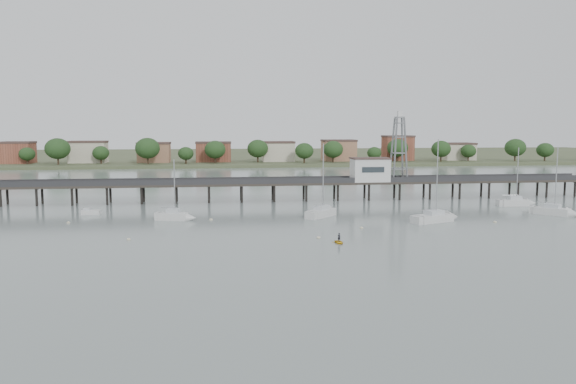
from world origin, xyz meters
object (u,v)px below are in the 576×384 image
object	(u,v)px
sailboat_e	(520,202)
sailboat_d	(440,218)
lattice_tower	(399,149)
sailboat_b	(178,217)
pier	(257,184)
sailboat_c	(326,212)
yellow_dinghy	(339,243)
white_tender	(91,212)
sailboat_f	(559,212)

from	to	relation	value
sailboat_e	sailboat_d	world-z (taller)	sailboat_d
lattice_tower	sailboat_b	size ratio (longest dim) A/B	1.41
pier	sailboat_c	distance (m)	24.42
sailboat_b	yellow_dinghy	world-z (taller)	sailboat_b
sailboat_e	sailboat_d	bearing A→B (deg)	-143.09
white_tender	yellow_dinghy	xyz separation A→B (m)	(39.84, -31.13, -0.40)
sailboat_f	sailboat_d	bearing A→B (deg)	-122.09
sailboat_c	yellow_dinghy	world-z (taller)	sailboat_c
sailboat_c	sailboat_d	bearing A→B (deg)	-72.34
white_tender	lattice_tower	bearing A→B (deg)	19.34
sailboat_d	white_tender	world-z (taller)	sailboat_d
lattice_tower	sailboat_d	xyz separation A→B (m)	(-2.41, -30.15, -10.47)
pier	sailboat_c	xyz separation A→B (m)	(10.79, -21.67, -3.16)
sailboat_e	white_tender	distance (m)	84.69
sailboat_d	yellow_dinghy	world-z (taller)	sailboat_d
pier	sailboat_c	world-z (taller)	sailboat_c
yellow_dinghy	sailboat_b	bearing A→B (deg)	129.86
sailboat_d	pier	bearing A→B (deg)	111.66
lattice_tower	sailboat_c	bearing A→B (deg)	-133.70
pier	sailboat_e	size ratio (longest dim) A/B	12.01
sailboat_e	sailboat_c	world-z (taller)	sailboat_c
sailboat_c	sailboat_b	distance (m)	26.27
sailboat_d	sailboat_f	size ratio (longest dim) A/B	1.13
lattice_tower	sailboat_c	size ratio (longest dim) A/B	1.12
sailboat_e	sailboat_f	bearing A→B (deg)	-86.57
sailboat_e	lattice_tower	bearing A→B (deg)	149.37
sailboat_f	white_tender	world-z (taller)	sailboat_f
sailboat_e	white_tender	xyz separation A→B (m)	(-84.69, -0.93, -0.25)
sailboat_b	sailboat_f	distance (m)	68.55
sailboat_f	yellow_dinghy	xyz separation A→B (m)	(-45.11, -19.06, -0.64)
sailboat_d	sailboat_f	distance (m)	24.20
pier	sailboat_f	world-z (taller)	sailboat_f
lattice_tower	yellow_dinghy	size ratio (longest dim) A/B	6.85
pier	sailboat_d	xyz separation A→B (m)	(29.09, -30.15, -3.16)
sailboat_f	yellow_dinghy	distance (m)	48.98
lattice_tower	sailboat_d	size ratio (longest dim) A/B	1.04
sailboat_e	white_tender	size ratio (longest dim) A/B	3.65
pier	sailboat_c	bearing A→B (deg)	-63.53
sailboat_c	pier	bearing A→B (deg)	68.98
pier	lattice_tower	xyz separation A→B (m)	(31.50, 0.00, 7.31)
lattice_tower	sailboat_b	world-z (taller)	lattice_tower
sailboat_e	sailboat_f	world-z (taller)	sailboat_f
sailboat_d	yellow_dinghy	bearing A→B (deg)	-165.77
sailboat_b	white_tender	xyz separation A→B (m)	(-16.48, 8.77, -0.26)
sailboat_b	white_tender	world-z (taller)	sailboat_b
lattice_tower	yellow_dinghy	bearing A→B (deg)	-117.20
white_tender	pier	bearing A→B (deg)	31.03
sailboat_f	sailboat_e	bearing A→B (deg)	141.06
pier	white_tender	world-z (taller)	pier
pier	sailboat_d	size ratio (longest dim) A/B	10.10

